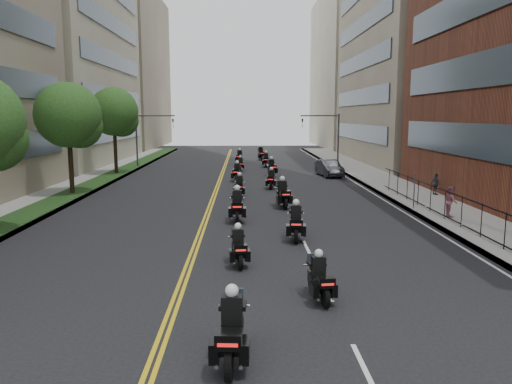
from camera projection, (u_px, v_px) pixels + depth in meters
ground at (218, 370)px, 10.84m from camera, size 160.00×160.00×0.00m
sidewalk_right at (402, 191)px, 35.83m from camera, size 4.00×90.00×0.15m
sidewalk_left at (66, 192)px, 35.23m from camera, size 4.00×90.00×0.15m
grass_strip at (77, 191)px, 35.24m from camera, size 2.00×90.00×0.04m
building_right_tan at (427, 30)px, 56.49m from camera, size 15.11×28.00×30.00m
building_right_far at (364, 71)px, 86.44m from camera, size 15.00×28.00×26.00m
building_left_mid at (39, 10)px, 55.12m from camera, size 16.11×28.00×34.00m
building_left_far at (112, 70)px, 85.37m from camera, size 16.00×28.00×26.00m
iron_fence at (471, 216)px, 22.83m from camera, size 0.05×28.00×1.50m
street_trees at (38, 121)px, 28.17m from camera, size 4.40×38.40×7.98m
traffic_signal_right at (329, 132)px, 52.00m from camera, size 4.09×0.20×5.60m
traffic_signal_left at (146, 132)px, 51.53m from camera, size 4.09×0.20×5.60m
motorcycle_0 at (232, 333)px, 11.05m from camera, size 0.60×2.41×1.78m
motorcycle_1 at (319, 280)px, 14.86m from camera, size 0.62×2.07×1.53m
motorcycle_2 at (238, 248)px, 18.37m from camera, size 0.60×2.11×1.56m
motorcycle_3 at (296, 224)px, 22.06m from camera, size 0.66×2.44×1.80m
motorcycle_4 at (237, 207)px, 25.91m from camera, size 0.59×2.55×1.89m
motorcycle_5 at (283, 195)px, 29.78m from camera, size 0.74×2.54×1.87m
motorcycle_6 at (239, 187)px, 33.42m from camera, size 0.55×2.29×1.69m
motorcycle_7 at (271, 180)px, 37.35m from camera, size 0.64×2.20×1.62m
motorcycle_8 at (237, 173)px, 41.59m from camera, size 0.68×2.34×1.73m
motorcycle_9 at (272, 168)px, 45.15m from camera, size 0.73×2.40×1.77m
motorcycle_10 at (240, 165)px, 49.26m from camera, size 0.49×2.09×1.54m
motorcycle_11 at (266, 161)px, 52.82m from camera, size 0.55×2.37×1.75m
motorcycle_12 at (240, 157)px, 56.69m from camera, size 0.66×2.39×1.76m
motorcycle_13 at (261, 154)px, 60.63m from camera, size 0.76×2.53×1.87m
parked_sedan at (329, 168)px, 44.89m from camera, size 2.11×4.63×1.47m
pedestrian_b at (451, 201)px, 26.37m from camera, size 0.75×0.89×1.62m
pedestrian_c at (436, 184)px, 33.54m from camera, size 0.63×0.93×1.47m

